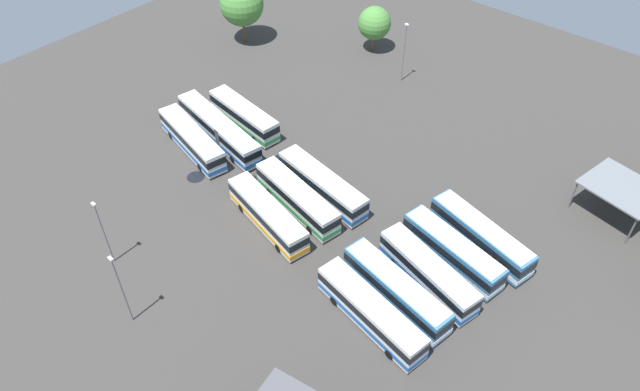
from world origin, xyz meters
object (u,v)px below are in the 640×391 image
at_px(bus_row1_slot2, 322,184).
at_px(tree_south_edge, 374,23).
at_px(bus_row0_slot4, 371,312).
at_px(lamp_post_far_corner, 121,288).
at_px(lamp_post_by_building, 103,231).
at_px(bus_row1_slot4, 268,215).
at_px(bus_row2_slot3, 219,129).
at_px(maintenance_shelter, 623,188).
at_px(bus_row0_slot1, 452,251).
at_px(bus_row2_slot4, 192,139).
at_px(lamp_post_near_entrance, 404,51).
at_px(bus_row0_slot3, 396,290).
at_px(bus_row1_slot3, 297,198).
at_px(bus_row0_slot0, 481,236).
at_px(tree_east_edge, 242,4).
at_px(bus_row0_slot2, 428,272).
at_px(bus_row2_slot2, 244,115).

distance_m(bus_row1_slot2, tree_south_edge, 35.40).
distance_m(bus_row0_slot4, lamp_post_far_corner, 23.18).
bearing_deg(lamp_post_by_building, bus_row1_slot4, -121.77).
bearing_deg(bus_row2_slot3, lamp_post_by_building, 107.75).
bearing_deg(bus_row2_slot3, lamp_post_far_corner, 120.45).
bearing_deg(maintenance_shelter, bus_row0_slot1, 61.17).
relative_size(bus_row1_slot2, lamp_post_by_building, 1.57).
xyz_separation_m(bus_row0_slot4, bus_row2_slot4, (33.26, -6.47, 0.00)).
xyz_separation_m(bus_row0_slot1, lamp_post_near_entrance, (24.35, -25.94, 3.18)).
bearing_deg(bus_row0_slot3, bus_row1_slot2, -24.47).
relative_size(bus_row0_slot3, bus_row1_slot4, 1.02).
xyz_separation_m(bus_row0_slot4, lamp_post_far_corner, (17.70, 14.63, 3.17)).
xyz_separation_m(bus_row0_slot1, bus_row1_slot3, (17.70, 4.50, 0.00)).
bearing_deg(bus_row0_slot0, tree_east_edge, -16.50).
height_order(bus_row1_slot2, bus_row2_slot4, same).
distance_m(tree_south_edge, tree_east_edge, 21.06).
relative_size(bus_row0_slot2, tree_south_edge, 1.71).
xyz_separation_m(bus_row0_slot2, bus_row1_slot3, (17.32, 0.46, 0.00)).
height_order(bus_row0_slot4, bus_row2_slot4, same).
relative_size(bus_row0_slot1, bus_row1_slot2, 0.93).
bearing_deg(maintenance_shelter, bus_row0_slot4, 68.25).
bearing_deg(lamp_post_far_corner, bus_row1_slot2, -95.81).
bearing_deg(bus_row2_slot2, lamp_post_far_corner, 116.20).
bearing_deg(bus_row0_slot4, bus_row0_slot1, -98.99).
distance_m(bus_row0_slot4, bus_row2_slot3, 33.85).
relative_size(lamp_post_near_entrance, tree_south_edge, 1.27).
relative_size(bus_row2_slot2, lamp_post_far_corner, 1.35).
height_order(bus_row1_slot4, bus_row2_slot2, same).
bearing_deg(bus_row1_slot3, tree_south_edge, -66.38).
relative_size(bus_row0_slot0, lamp_post_near_entrance, 1.41).
distance_m(bus_row0_slot0, bus_row2_slot2, 35.01).
distance_m(bus_row1_slot3, bus_row1_slot4, 4.21).
distance_m(bus_row0_slot1, bus_row2_slot4, 35.49).
bearing_deg(bus_row1_slot4, maintenance_shelter, -136.40).
bearing_deg(bus_row0_slot3, bus_row1_slot3, -12.08).
height_order(bus_row1_slot2, bus_row1_slot3, same).
distance_m(bus_row0_slot1, bus_row2_slot2, 33.94).
bearing_deg(bus_row0_slot0, maintenance_shelter, -121.57).
bearing_deg(tree_south_edge, bus_row0_slot2, 133.38).
xyz_separation_m(bus_row1_slot4, maintenance_shelter, (-28.51, -27.15, 2.01)).
height_order(bus_row1_slot2, bus_row1_slot4, same).
height_order(maintenance_shelter, tree_east_edge, tree_east_edge).
height_order(bus_row0_slot2, tree_east_edge, tree_east_edge).
bearing_deg(bus_row0_slot1, bus_row2_slot3, 2.46).
relative_size(bus_row0_slot4, bus_row1_slot2, 0.97).
xyz_separation_m(lamp_post_near_entrance, lamp_post_by_building, (2.88, 48.97, -0.33)).
bearing_deg(bus_row2_slot2, bus_row1_slot2, 167.63).
relative_size(bus_row2_slot2, lamp_post_near_entrance, 1.35).
bearing_deg(bus_row1_slot2, bus_row1_slot3, 78.19).
distance_m(bus_row0_slot0, lamp_post_far_corner, 36.66).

